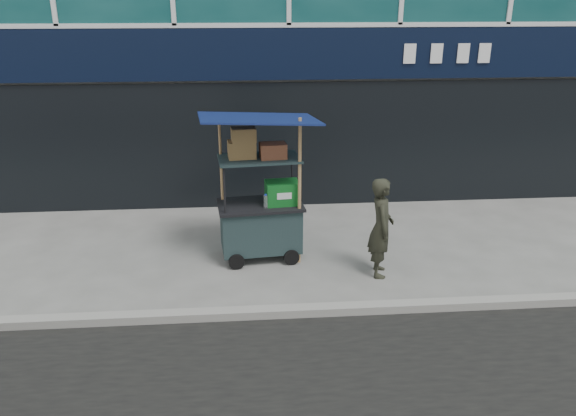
{
  "coord_description": "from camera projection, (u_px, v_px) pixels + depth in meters",
  "views": [
    {
      "loc": [
        -0.84,
        -6.5,
        3.91
      ],
      "look_at": [
        -0.23,
        1.2,
        0.96
      ],
      "focal_mm": 35.0,
      "sensor_mm": 36.0,
      "label": 1
    }
  ],
  "objects": [
    {
      "name": "curb",
      "position": [
        314.0,
        310.0,
        7.3
      ],
      "size": [
        80.0,
        0.18,
        0.12
      ],
      "primitive_type": "cube",
      "color": "gray",
      "rests_on": "ground"
    },
    {
      "name": "ground",
      "position": [
        312.0,
        306.0,
        7.51
      ],
      "size": [
        80.0,
        80.0,
        0.0
      ],
      "primitive_type": "plane",
      "color": "slate",
      "rests_on": "ground"
    },
    {
      "name": "vendor_cart",
      "position": [
        261.0,
        209.0,
        8.65
      ],
      "size": [
        1.83,
        1.38,
        2.32
      ],
      "rotation": [
        0.0,
        0.0,
        0.1
      ],
      "color": "#182729",
      "rests_on": "ground"
    },
    {
      "name": "vendor_man",
      "position": [
        381.0,
        227.0,
        8.13
      ],
      "size": [
        0.43,
        0.59,
        1.49
      ],
      "primitive_type": "imported",
      "rotation": [
        0.0,
        0.0,
        1.44
      ],
      "color": "#28291E",
      "rests_on": "ground"
    }
  ]
}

